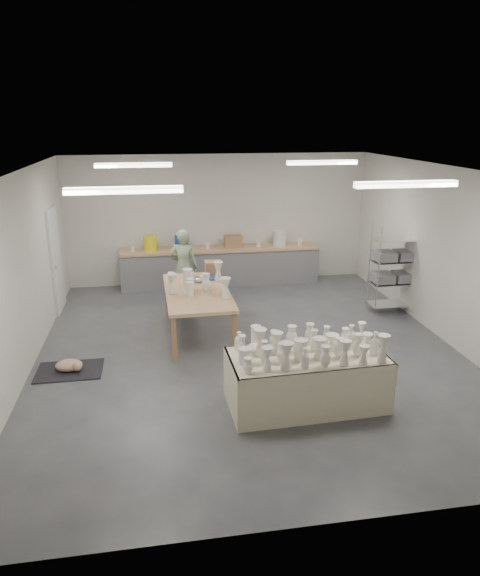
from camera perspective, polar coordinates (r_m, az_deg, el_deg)
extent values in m
plane|color=#424449|center=(8.80, 0.96, -6.93)|extent=(8.00, 8.00, 0.00)
cube|color=white|center=(7.99, 1.08, 12.84)|extent=(7.00, 8.00, 0.02)
cube|color=silver|center=(12.12, -2.41, 7.60)|extent=(7.00, 0.02, 3.00)
cube|color=silver|center=(4.67, 10.02, -10.86)|extent=(7.00, 0.02, 3.00)
cube|color=silver|center=(8.40, -23.18, 1.25)|extent=(0.02, 8.00, 3.00)
cube|color=silver|center=(9.53, 22.24, 3.26)|extent=(0.02, 8.00, 3.00)
cube|color=white|center=(10.96, -19.76, 2.95)|extent=(0.05, 0.90, 2.10)
cube|color=white|center=(6.39, -12.74, 10.56)|extent=(1.40, 0.12, 0.08)
cube|color=white|center=(7.15, 17.97, 10.92)|extent=(1.40, 0.12, 0.08)
cube|color=white|center=(9.87, -11.74, 13.23)|extent=(1.40, 0.12, 0.08)
cube|color=white|center=(10.38, 9.11, 13.61)|extent=(1.40, 0.12, 0.08)
cube|color=tan|center=(11.95, -2.18, 4.35)|extent=(4.60, 0.60, 0.06)
cube|color=slate|center=(12.07, -2.15, 2.28)|extent=(4.60, 0.55, 0.84)
cylinder|color=yellow|center=(11.82, -9.94, 4.92)|extent=(0.30, 0.30, 0.34)
cylinder|color=#1C419A|center=(11.83, -6.53, 5.09)|extent=(0.30, 0.30, 0.34)
cylinder|color=white|center=(12.15, 4.40, 5.52)|extent=(0.30, 0.30, 0.34)
cube|color=#916B46|center=(11.95, -0.75, 5.20)|extent=(0.40, 0.30, 0.28)
cylinder|color=white|center=(11.85, -11.85, 4.35)|extent=(0.10, 0.10, 0.14)
cylinder|color=white|center=(11.89, -3.62, 4.75)|extent=(0.10, 0.10, 0.14)
cylinder|color=white|center=(12.07, 2.08, 4.98)|extent=(0.10, 0.10, 0.14)
cylinder|color=white|center=(12.30, 6.67, 5.12)|extent=(0.10, 0.10, 0.14)
cylinder|color=silver|center=(10.35, 15.12, 1.67)|extent=(0.02, 0.02, 1.80)
cylinder|color=silver|center=(10.72, 19.22, 1.84)|extent=(0.02, 0.02, 1.80)
cylinder|color=silver|center=(10.73, 14.17, 2.34)|extent=(0.02, 0.02, 1.80)
cylinder|color=silver|center=(11.09, 18.17, 2.48)|extent=(0.02, 0.02, 1.80)
cube|color=silver|center=(10.94, 16.34, -1.68)|extent=(0.88, 0.48, 0.02)
cube|color=silver|center=(10.80, 16.55, 0.56)|extent=(0.88, 0.48, 0.02)
cube|color=silver|center=(10.68, 16.77, 2.86)|extent=(0.88, 0.48, 0.02)
cube|color=silver|center=(10.57, 16.99, 5.21)|extent=(0.88, 0.48, 0.02)
cube|color=slate|center=(10.67, 15.54, 1.12)|extent=(0.38, 0.42, 0.18)
cube|color=slate|center=(10.86, 17.65, 1.22)|extent=(0.38, 0.42, 0.18)
cube|color=slate|center=(10.55, 15.75, 3.46)|extent=(0.38, 0.42, 0.18)
cube|color=slate|center=(10.74, 17.88, 3.51)|extent=(0.38, 0.42, 0.18)
cube|color=olive|center=(7.17, 7.38, -10.46)|extent=(1.91, 0.93, 0.64)
cube|color=beige|center=(6.98, 7.52, -7.54)|extent=(2.16, 1.09, 0.03)
cube|color=beige|center=(6.74, 8.58, -12.01)|extent=(2.12, 0.11, 0.74)
cube|color=beige|center=(7.56, 6.35, -8.40)|extent=(2.12, 0.11, 0.74)
cube|color=tan|center=(9.17, -4.78, -0.46)|extent=(1.16, 2.26, 0.06)
cube|color=olive|center=(8.32, -7.47, -5.69)|extent=(0.08, 0.08, 0.78)
cube|color=olive|center=(8.40, -0.74, -5.29)|extent=(0.08, 0.08, 0.78)
cube|color=olive|center=(10.28, -7.94, -0.96)|extent=(0.08, 0.08, 0.78)
cube|color=olive|center=(10.34, -2.50, -0.67)|extent=(0.08, 0.08, 0.78)
ellipsoid|color=silver|center=(9.64, -4.46, 0.99)|extent=(0.26, 0.26, 0.12)
cylinder|color=#1C419A|center=(9.80, -3.18, 1.10)|extent=(0.26, 0.26, 0.03)
cylinder|color=white|center=(9.84, -5.44, 1.39)|extent=(0.11, 0.11, 0.12)
cube|color=#916B46|center=(10.01, -3.00, 2.21)|extent=(0.32, 0.26, 0.28)
cube|color=black|center=(8.54, -18.42, -8.71)|extent=(1.00, 0.70, 0.02)
ellipsoid|color=white|center=(8.49, -18.49, -8.12)|extent=(0.42, 0.30, 0.17)
sphere|color=white|center=(8.38, -17.64, -8.28)|extent=(0.15, 0.15, 0.15)
imported|color=gray|center=(10.71, -6.28, 2.30)|extent=(0.65, 0.49, 1.63)
cylinder|color=#A01C16|center=(11.13, -6.26, -0.02)|extent=(0.37, 0.37, 0.04)
cylinder|color=silver|center=(11.21, -5.61, -0.63)|extent=(0.02, 0.02, 0.26)
cylinder|color=silver|center=(11.26, -6.70, -0.57)|extent=(0.02, 0.02, 0.26)
cylinder|color=silver|center=(11.06, -6.40, -0.91)|extent=(0.02, 0.02, 0.26)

